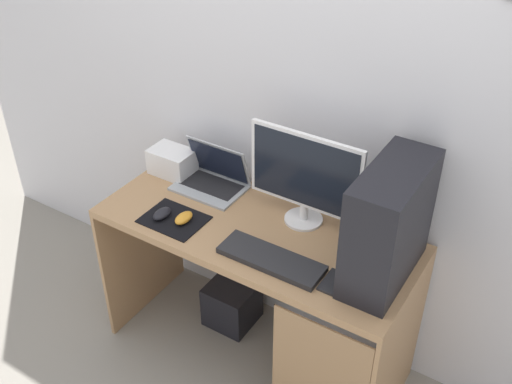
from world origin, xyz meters
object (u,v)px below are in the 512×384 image
keyboard (271,259)px  subwoofer (232,303)px  laptop (213,178)px  mouse_left (184,218)px  mouse_right (162,214)px  pc_tower (389,225)px  monitor (305,177)px  projector (172,162)px  cell_phone (333,282)px

keyboard → subwoofer: (-0.38, 0.26, -0.66)m
laptop → mouse_left: 0.29m
mouse_left → mouse_right: same height
pc_tower → subwoofer: bearing=172.6°
keyboard → laptop: bearing=148.2°
monitor → projector: size_ratio=2.45×
monitor → laptop: (-0.47, 0.02, -0.18)m
laptop → mouse_right: size_ratio=3.21×
pc_tower → cell_phone: (-0.13, -0.15, -0.22)m
keyboard → mouse_right: 0.53m
mouse_right → subwoofer: (0.15, 0.27, -0.67)m
mouse_right → mouse_left: bearing=14.7°
cell_phone → mouse_right: bearing=-178.3°
projector → cell_phone: projector is taller
keyboard → subwoofer: size_ratio=1.84×
cell_phone → projector: bearing=164.0°
pc_tower → mouse_left: pc_tower is taller
laptop → pc_tower: bearing=-9.0°
cell_phone → subwoofer: size_ratio=0.57×
pc_tower → keyboard: (-0.38, -0.17, -0.22)m
laptop → mouse_left: (0.05, -0.28, -0.02)m
projector → keyboard: (0.72, -0.30, -0.05)m
monitor → mouse_left: bearing=-147.3°
pc_tower → cell_phone: pc_tower is taller
monitor → projector: monitor is taller
mouse_left → mouse_right: size_ratio=1.00×
keyboard → mouse_right: bearing=-179.5°
pc_tower → projector: (-1.10, 0.13, -0.17)m
projector → mouse_left: (0.28, -0.28, -0.04)m
monitor → subwoofer: size_ratio=2.14×
keyboard → monitor: bearing=94.0°
monitor → mouse_right: bearing=-150.2°
monitor → cell_phone: monitor is taller
subwoofer → keyboard: bearing=-35.1°
pc_tower → mouse_left: 0.86m
pc_tower → projector: size_ratio=2.28×
pc_tower → keyboard: size_ratio=1.09×
pc_tower → cell_phone: bearing=-131.3°
laptop → keyboard: laptop is taller
mouse_left → subwoofer: mouse_left is taller
mouse_left → subwoofer: bearing=76.3°
laptop → cell_phone: size_ratio=2.37×
projector → subwoofer: (0.34, -0.03, -0.71)m
keyboard → mouse_left: (-0.44, 0.02, 0.01)m
pc_tower → mouse_right: bearing=-169.4°
mouse_left → cell_phone: bearing=-0.1°
pc_tower → monitor: (-0.40, 0.12, -0.00)m
keyboard → cell_phone: 0.25m
pc_tower → monitor: pc_tower is taller
mouse_right → keyboard: bearing=0.5°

